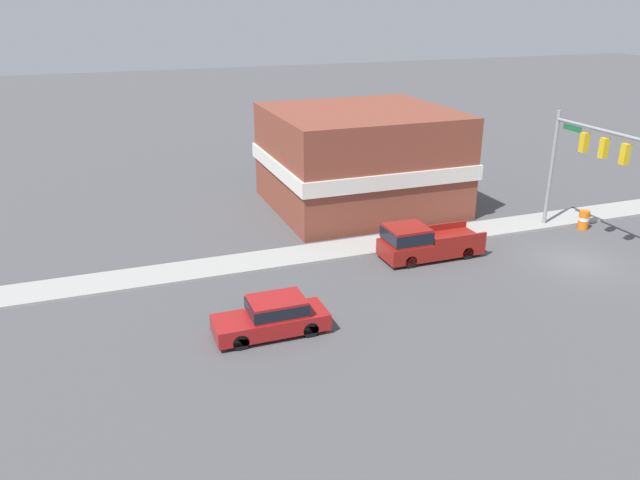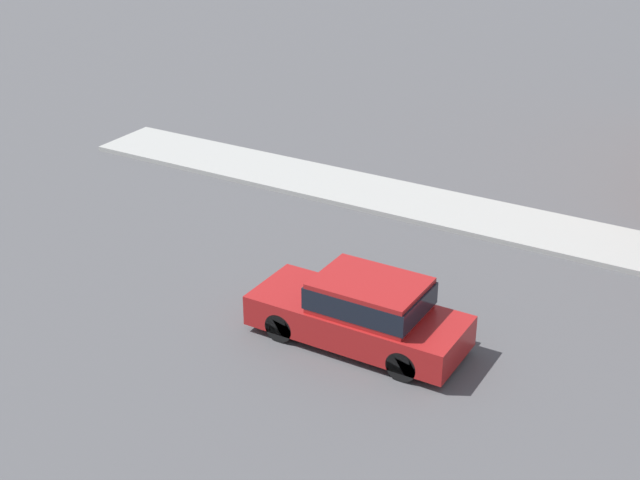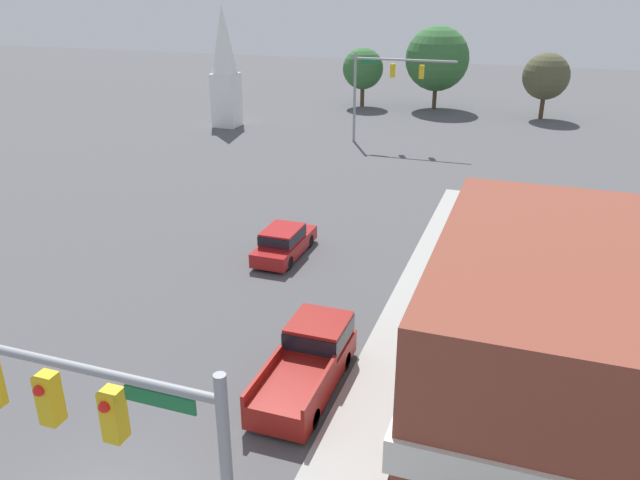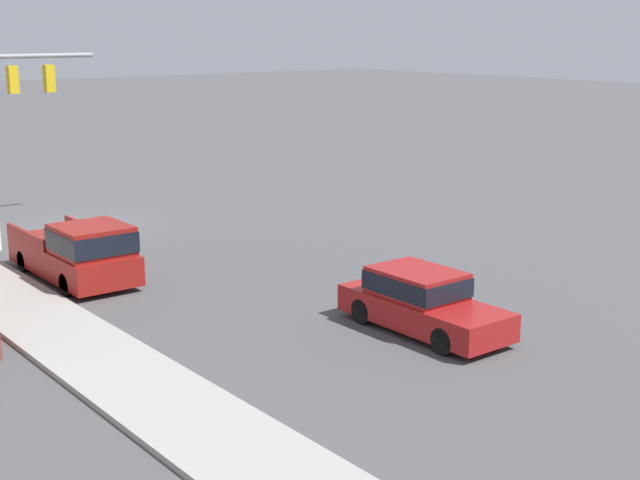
% 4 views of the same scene
% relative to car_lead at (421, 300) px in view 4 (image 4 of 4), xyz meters
% --- Properties ---
extents(ground_plane, '(200.00, 200.00, 0.00)m').
position_rel_car_lead_xyz_m(ground_plane, '(1.57, -16.82, -0.80)').
color(ground_plane, '#4C4C4F').
extents(car_lead, '(1.77, 4.63, 1.54)m').
position_rel_car_lead_xyz_m(car_lead, '(0.00, 0.00, 0.00)').
color(car_lead, black).
rests_on(car_lead, ground).
extents(pickup_truck_parked, '(2.04, 5.39, 1.88)m').
position_rel_car_lead_xyz_m(pickup_truck_parked, '(4.85, -9.50, 0.12)').
color(pickup_truck_parked, black).
rests_on(pickup_truck_parked, ground).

